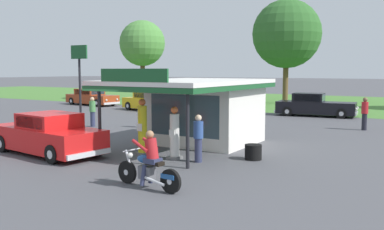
% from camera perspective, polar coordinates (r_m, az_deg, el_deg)
% --- Properties ---
extents(ground_plane, '(300.00, 300.00, 0.00)m').
position_cam_1_polar(ground_plane, '(16.37, -11.39, -5.23)').
color(ground_plane, '#4C4C51').
extents(grass_verge_strip, '(120.00, 24.00, 0.01)m').
position_cam_1_polar(grass_verge_strip, '(43.31, 16.53, 1.63)').
color(grass_verge_strip, '#477A33').
rests_on(grass_verge_strip, ground).
extents(service_station_kiosk, '(4.69, 7.13, 3.22)m').
position_cam_1_polar(service_station_kiosk, '(18.17, 1.41, 1.11)').
color(service_station_kiosk, silver).
rests_on(service_station_kiosk, ground).
extents(gas_pump_nearside, '(0.44, 0.44, 2.11)m').
position_cam_1_polar(gas_pump_nearside, '(15.95, -6.67, -1.90)').
color(gas_pump_nearside, slate).
rests_on(gas_pump_nearside, ground).
extents(gas_pump_offside, '(0.44, 0.44, 1.89)m').
position_cam_1_polar(gas_pump_offside, '(15.14, -2.36, -2.72)').
color(gas_pump_offside, slate).
rests_on(gas_pump_offside, ground).
extents(motorcycle_with_rider, '(2.24, 0.70, 1.58)m').
position_cam_1_polar(motorcycle_with_rider, '(11.50, -5.81, -6.63)').
color(motorcycle_with_rider, black).
rests_on(motorcycle_with_rider, ground).
extents(featured_classic_sedan, '(5.29, 2.53, 1.57)m').
position_cam_1_polar(featured_classic_sedan, '(16.98, -18.80, -2.58)').
color(featured_classic_sedan, red).
rests_on(featured_classic_sedan, ground).
extents(parked_car_back_row_left, '(5.77, 2.58, 1.46)m').
position_cam_1_polar(parked_car_back_row_left, '(39.58, -13.34, 2.30)').
color(parked_car_back_row_left, '#993819').
rests_on(parked_car_back_row_left, ground).
extents(parked_car_back_row_centre, '(5.54, 2.36, 1.58)m').
position_cam_1_polar(parked_car_back_row_centre, '(30.39, 16.12, 1.19)').
color(parked_car_back_row_centre, black).
rests_on(parked_car_back_row_centre, ground).
extents(parked_car_back_row_right, '(5.25, 2.85, 1.48)m').
position_cam_1_polar(parked_car_back_row_right, '(33.32, -5.68, 1.76)').
color(parked_car_back_row_right, gold).
rests_on(parked_car_back_row_right, ground).
extents(bystander_standing_back_lot, '(0.34, 0.34, 1.65)m').
position_cam_1_polar(bystander_standing_back_lot, '(14.61, 0.86, -3.00)').
color(bystander_standing_back_lot, '#2D3351').
rests_on(bystander_standing_back_lot, ground).
extents(bystander_chatting_near_pumps, '(0.34, 0.34, 1.67)m').
position_cam_1_polar(bystander_chatting_near_pumps, '(24.43, -13.22, 0.52)').
color(bystander_chatting_near_pumps, '#2D3351').
rests_on(bystander_chatting_near_pumps, ground).
extents(bystander_leaning_by_kiosk, '(0.34, 0.34, 1.74)m').
position_cam_1_polar(bystander_leaning_by_kiosk, '(24.15, 22.17, 0.27)').
color(bystander_leaning_by_kiosk, black).
rests_on(bystander_leaning_by_kiosk, ground).
extents(bystander_admiring_sedan, '(0.34, 0.34, 1.58)m').
position_cam_1_polar(bystander_admiring_sedan, '(23.39, -5.75, 0.28)').
color(bystander_admiring_sedan, black).
rests_on(bystander_admiring_sedan, ground).
extents(tree_oak_far_left, '(6.40, 6.40, 9.72)m').
position_cam_1_polar(tree_oak_far_left, '(41.23, 12.58, 10.56)').
color(tree_oak_far_left, brown).
rests_on(tree_oak_far_left, ground).
extents(tree_oak_centre, '(4.75, 4.75, 8.31)m').
position_cam_1_polar(tree_oak_centre, '(45.15, -6.69, 9.50)').
color(tree_oak_centre, brown).
rests_on(tree_oak_centre, ground).
extents(roadside_pole_sign, '(1.10, 0.12, 4.45)m').
position_cam_1_polar(roadside_pole_sign, '(22.95, -14.86, 5.58)').
color(roadside_pole_sign, black).
rests_on(roadside_pole_sign, ground).
extents(spare_tire_stack, '(0.60, 0.60, 0.54)m').
position_cam_1_polar(spare_tire_stack, '(15.27, 8.22, -4.95)').
color(spare_tire_stack, black).
rests_on(spare_tire_stack, ground).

